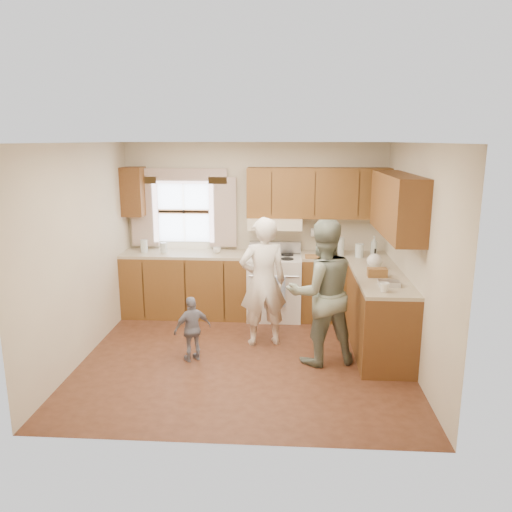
# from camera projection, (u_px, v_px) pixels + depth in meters

# --- Properties ---
(room) EXTENTS (3.80, 3.80, 3.80)m
(room) POSITION_uv_depth(u_px,v_px,m) (245.00, 255.00, 5.66)
(room) COLOR #442315
(room) RESTS_ON ground
(kitchen_fixtures) EXTENTS (3.80, 2.25, 2.15)m
(kitchen_fixtures) POSITION_uv_depth(u_px,v_px,m) (297.00, 268.00, 6.76)
(kitchen_fixtures) COLOR #492B0F
(kitchen_fixtures) RESTS_ON ground
(stove) EXTENTS (0.76, 0.67, 1.07)m
(stove) POSITION_uv_depth(u_px,v_px,m) (274.00, 286.00, 7.22)
(stove) COLOR silver
(stove) RESTS_ON ground
(woman_left) EXTENTS (0.67, 0.53, 1.63)m
(woman_left) POSITION_uv_depth(u_px,v_px,m) (263.00, 282.00, 6.17)
(woman_left) COLOR white
(woman_left) RESTS_ON ground
(woman_right) EXTENTS (0.96, 0.84, 1.68)m
(woman_right) POSITION_uv_depth(u_px,v_px,m) (322.00, 293.00, 5.66)
(woman_right) COLOR #233C29
(woman_right) RESTS_ON ground
(child) EXTENTS (0.48, 0.41, 0.78)m
(child) POSITION_uv_depth(u_px,v_px,m) (193.00, 329.00, 5.79)
(child) COLOR gray
(child) RESTS_ON ground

